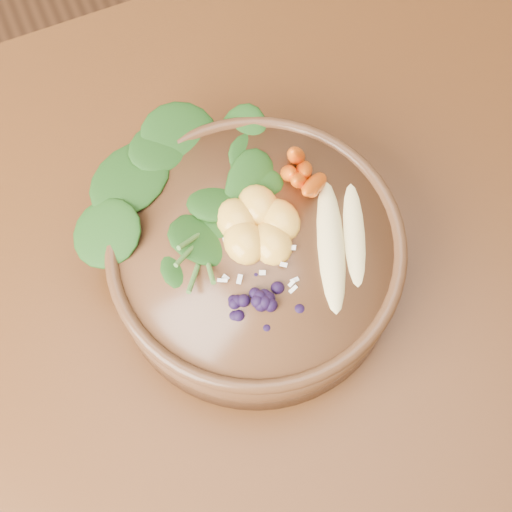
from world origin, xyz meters
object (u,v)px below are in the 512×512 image
(mandarin_cluster, at_px, (258,219))
(blueberry_pile, at_px, (259,295))
(dining_table, at_px, (440,214))
(banana_halves, at_px, (344,233))
(carrot_cluster, at_px, (310,152))
(stoneware_bowl, at_px, (256,259))
(kale_heap, at_px, (209,178))

(mandarin_cluster, xyz_separation_m, blueberry_pile, (-0.03, -0.08, 0.00))
(dining_table, xyz_separation_m, blueberry_pile, (-0.31, -0.08, 0.20))
(banana_halves, bearing_deg, carrot_cluster, 113.06)
(dining_table, relative_size, carrot_cluster, 17.51)
(stoneware_bowl, bearing_deg, dining_table, 3.02)
(banana_halves, height_order, blueberry_pile, blueberry_pile)
(carrot_cluster, bearing_deg, blueberry_pile, -109.55)
(carrot_cluster, xyz_separation_m, blueberry_pile, (-0.11, -0.12, -0.02))
(banana_halves, xyz_separation_m, mandarin_cluster, (-0.08, 0.05, 0.00))
(carrot_cluster, bearing_deg, banana_halves, -66.94)
(stoneware_bowl, distance_m, carrot_cluster, 0.14)
(dining_table, distance_m, carrot_cluster, 0.30)
(mandarin_cluster, bearing_deg, kale_heap, 114.86)
(banana_halves, xyz_separation_m, blueberry_pile, (-0.11, -0.03, 0.01))
(kale_heap, height_order, carrot_cluster, carrot_cluster)
(banana_halves, distance_m, mandarin_cluster, 0.09)
(carrot_cluster, xyz_separation_m, banana_halves, (-0.00, -0.09, -0.03))
(dining_table, bearing_deg, blueberry_pile, -165.71)
(banana_halves, bearing_deg, stoneware_bowl, -177.26)
(dining_table, distance_m, kale_heap, 0.38)
(kale_heap, relative_size, carrot_cluster, 2.38)
(dining_table, height_order, carrot_cluster, carrot_cluster)
(dining_table, relative_size, kale_heap, 7.37)
(carrot_cluster, bearing_deg, dining_table, 11.09)
(dining_table, xyz_separation_m, carrot_cluster, (-0.20, 0.04, 0.23))
(carrot_cluster, bearing_deg, mandarin_cluster, -129.81)
(dining_table, height_order, stoneware_bowl, stoneware_bowl)
(stoneware_bowl, height_order, kale_heap, kale_heap)
(banana_halves, distance_m, blueberry_pile, 0.12)
(stoneware_bowl, relative_size, blueberry_pile, 2.16)
(blueberry_pile, bearing_deg, mandarin_cluster, 67.38)
(kale_heap, height_order, blueberry_pile, kale_heap)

